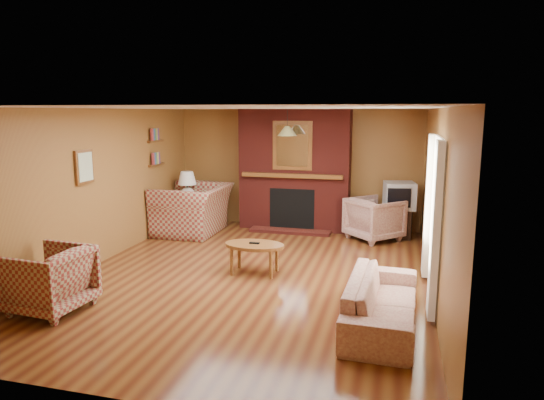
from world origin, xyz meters
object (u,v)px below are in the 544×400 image
(fireplace, at_px, (295,171))
(floral_armchair, at_px, (374,219))
(plaid_armchair, at_px, (49,279))
(coffee_table, at_px, (254,247))
(side_table, at_px, (188,215))
(crt_tv, at_px, (399,196))
(plaid_loveseat, at_px, (193,209))
(floral_sofa, at_px, (382,301))
(tv_stand, at_px, (398,223))
(table_lamp, at_px, (187,185))

(fireplace, bearing_deg, floral_armchair, -16.75)
(plaid_armchair, xyz_separation_m, coffee_table, (1.97, 1.92, 0.01))
(plaid_armchair, distance_m, coffee_table, 2.75)
(side_table, bearing_deg, crt_tv, 4.74)
(plaid_loveseat, bearing_deg, crt_tv, 99.03)
(side_table, bearing_deg, floral_armchair, 0.70)
(floral_sofa, height_order, floral_armchair, floral_armchair)
(plaid_loveseat, height_order, coffee_table, plaid_loveseat)
(coffee_table, bearing_deg, tv_stand, 53.22)
(coffee_table, relative_size, tv_stand, 1.61)
(fireplace, xyz_separation_m, side_table, (-2.10, -0.53, -0.91))
(fireplace, height_order, crt_tv, fireplace)
(plaid_armchair, relative_size, floral_sofa, 0.46)
(fireplace, height_order, side_table, fireplace)
(table_lamp, relative_size, tv_stand, 1.13)
(plaid_armchair, relative_size, crt_tv, 1.36)
(side_table, bearing_deg, coffee_table, -48.02)
(floral_sofa, relative_size, side_table, 3.41)
(side_table, bearing_deg, tv_stand, 4.82)
(tv_stand, bearing_deg, plaid_armchair, -126.92)
(coffee_table, bearing_deg, side_table, 131.98)
(floral_armchair, distance_m, crt_tv, 0.66)
(side_table, distance_m, tv_stand, 4.16)
(plaid_loveseat, distance_m, tv_stand, 3.96)
(floral_armchair, bearing_deg, floral_sofa, 139.40)
(plaid_armchair, distance_m, table_lamp, 4.31)
(plaid_armchair, xyz_separation_m, tv_stand, (4.00, 4.63, -0.11))
(plaid_loveseat, bearing_deg, floral_sofa, 47.65)
(side_table, bearing_deg, fireplace, 14.29)
(floral_armchair, distance_m, tv_stand, 0.54)
(crt_tv, bearing_deg, plaid_loveseat, -170.39)
(plaid_loveseat, height_order, crt_tv, crt_tv)
(tv_stand, bearing_deg, fireplace, 178.76)
(floral_armchair, bearing_deg, coffee_table, 101.52)
(floral_armchair, height_order, tv_stand, floral_armchair)
(coffee_table, bearing_deg, plaid_loveseat, 132.50)
(plaid_loveseat, relative_size, plaid_armchair, 1.69)
(floral_armchair, xyz_separation_m, crt_tv, (0.43, 0.30, 0.41))
(plaid_loveseat, height_order, floral_sofa, plaid_loveseat)
(side_table, xyz_separation_m, tv_stand, (4.15, 0.35, 0.00))
(coffee_table, relative_size, side_table, 1.62)
(plaid_armchair, distance_m, crt_tv, 6.13)
(floral_sofa, bearing_deg, plaid_armchair, 101.33)
(floral_sofa, relative_size, coffee_table, 2.11)
(side_table, xyz_separation_m, table_lamp, (0.00, 0.00, 0.62))
(tv_stand, height_order, crt_tv, crt_tv)
(coffee_table, distance_m, table_lamp, 3.21)
(floral_sofa, bearing_deg, side_table, 49.76)
(fireplace, bearing_deg, floral_sofa, -65.66)
(plaid_armchair, bearing_deg, crt_tv, 143.40)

